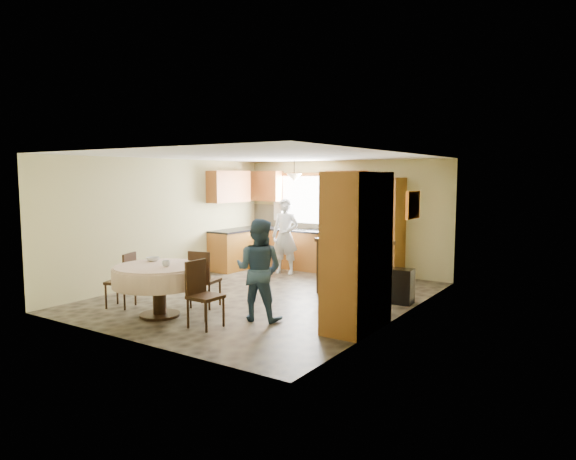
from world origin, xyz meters
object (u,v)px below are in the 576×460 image
Objects in this scene: chair_left at (124,277)px; cupboard at (357,251)px; chair_back at (203,276)px; person_sink at (285,236)px; dining_table at (159,277)px; chair_right at (201,290)px; sideboard at (354,270)px; person_dining at (259,270)px; oven_tower at (386,229)px.

cupboard is at bearing 85.39° from chair_left.
chair_left is 0.96× the size of chair_back.
chair_left is 0.54× the size of person_sink.
chair_right reaches higher than dining_table.
sideboard reaches higher than dining_table.
person_sink is at bearing -75.03° from person_dining.
chair_left is at bearing -129.18° from sideboard.
person_sink is (-1.24, 4.01, 0.31)m from chair_right.
dining_table is at bearing -117.98° from sideboard.
dining_table is at bearing -159.10° from cupboard.
person_dining is at bearing -31.77° from chair_right.
chair_back is at bearing -123.11° from sideboard.
chair_left is at bearing 20.29° from chair_back.
chair_left is at bearing 2.71° from person_dining.
chair_back is (0.21, 0.75, -0.10)m from dining_table.
person_sink is at bearing 94.66° from dining_table.
sideboard reaches higher than chair_back.
chair_back is at bearing 102.21° from chair_left.
sideboard is 3.05m from chair_right.
person_sink is at bearing 151.86° from chair_left.
dining_table is 1.46× the size of chair_right.
chair_back is 0.62× the size of person_dining.
chair_left is 0.59× the size of person_dining.
sideboard is 0.81× the size of person_sink.
chair_left is at bearing -119.82° from oven_tower.
chair_back is 0.57× the size of person_sink.
chair_right reaches higher than chair_back.
chair_left is 3.96m from person_sink.
person_dining is at bearing 26.17° from dining_table.
chair_left is 2.38m from person_dining.
person_sink is at bearing -161.85° from oven_tower.
oven_tower is 2.19m from person_sink.
chair_back reaches higher than chair_left.
cupboard is 1.33× the size of person_sink.
chair_back is (-1.54, -3.90, -0.54)m from oven_tower.
oven_tower is 4.23m from chair_back.
sideboard is 1.43× the size of chair_back.
oven_tower is 4.79m from chair_right.
chair_right is at bearing 120.03° from chair_back.
cupboard reaches higher than chair_left.
person_sink is at bearing 159.10° from sideboard.
sideboard is at bearing 56.18° from dining_table.
dining_table is 0.91× the size of person_dining.
person_dining is (2.28, 0.63, 0.26)m from chair_left.
person_sink reaches higher than dining_table.
chair_back is at bearing -172.78° from cupboard.
chair_right is at bearing -2.95° from dining_table.
cupboard reaches higher than oven_tower.
chair_left is at bearing 87.84° from chair_right.
oven_tower is at bearing 6.13° from person_sink.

